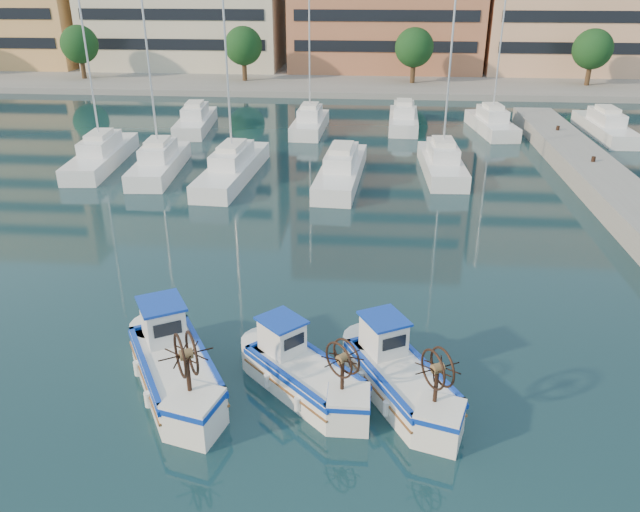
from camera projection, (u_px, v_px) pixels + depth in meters
The scene contains 5 objects.
ground at pixel (364, 399), 18.26m from camera, with size 300.00×300.00×0.00m, color #193E41.
yacht_marina at pixel (332, 144), 43.11m from camera, with size 37.54×23.44×11.50m.
fishing_boat_a at pixel (174, 363), 18.51m from camera, with size 3.90×4.84×2.94m.
fishing_boat_b at pixel (302, 370), 18.35m from camera, with size 3.94×3.93×2.55m.
fishing_boat_c at pixel (399, 374), 18.11m from camera, with size 3.47×4.42×2.67m.
Camera 1 is at (-0.02, -14.91, 11.41)m, focal length 35.00 mm.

